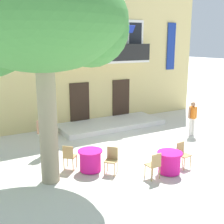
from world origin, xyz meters
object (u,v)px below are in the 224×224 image
(cafe_table_near_tree, at_px, (90,160))
(cafe_chair_middle_0, at_px, (182,153))
(ground_planter_left, at_px, (53,128))
(plane_tree, at_px, (40,24))
(pedestrian_near_entrance, at_px, (44,132))
(cafe_chair_middle_1, at_px, (154,164))
(cafe_table_middle, at_px, (169,162))
(cafe_chair_near_tree_1, at_px, (69,156))
(pedestrian_mid_plaza, at_px, (192,117))
(cafe_chair_near_tree_0, at_px, (112,158))

(cafe_table_near_tree, bearing_deg, cafe_chair_middle_0, -23.84)
(cafe_chair_middle_0, bearing_deg, ground_planter_left, 115.40)
(plane_tree, xyz_separation_m, cafe_table_near_tree, (1.52, -0.01, -4.51))
(cafe_table_near_tree, distance_m, pedestrian_near_entrance, 2.49)
(cafe_chair_middle_0, distance_m, cafe_chair_middle_1, 1.51)
(plane_tree, xyz_separation_m, cafe_table_middle, (3.79, -1.50, -4.51))
(cafe_table_middle, bearing_deg, cafe_chair_middle_1, -172.14)
(cafe_chair_middle_1, xyz_separation_m, ground_planter_left, (-1.31, 6.15, -0.17))
(plane_tree, height_order, cafe_table_middle, plane_tree)
(cafe_chair_near_tree_1, xyz_separation_m, pedestrian_near_entrance, (-0.34, 1.77, 0.43))
(cafe_table_near_tree, distance_m, ground_planter_left, 4.56)
(cafe_chair_near_tree_1, height_order, cafe_table_middle, cafe_chair_near_tree_1)
(cafe_table_near_tree, xyz_separation_m, pedestrian_near_entrance, (-0.93, 2.24, 0.57))
(plane_tree, height_order, cafe_chair_middle_1, plane_tree)
(cafe_table_near_tree, relative_size, ground_planter_left, 1.35)
(ground_planter_left, relative_size, pedestrian_mid_plaza, 0.39)
(cafe_chair_near_tree_0, relative_size, cafe_chair_middle_0, 1.00)
(cafe_table_middle, distance_m, pedestrian_mid_plaza, 4.57)
(cafe_chair_near_tree_1, distance_m, pedestrian_near_entrance, 1.85)
(cafe_chair_near_tree_0, distance_m, ground_planter_left, 5.07)
(cafe_chair_near_tree_1, bearing_deg, pedestrian_near_entrance, 100.89)
(cafe_chair_middle_0, relative_size, pedestrian_mid_plaza, 0.55)
(cafe_table_near_tree, bearing_deg, pedestrian_near_entrance, 112.62)
(plane_tree, distance_m, cafe_chair_near_tree_0, 4.87)
(ground_planter_left, bearing_deg, plane_tree, -110.88)
(cafe_chair_middle_1, bearing_deg, pedestrian_near_entrance, 122.66)
(plane_tree, distance_m, cafe_chair_middle_0, 6.44)
(cafe_chair_middle_1, height_order, ground_planter_left, cafe_chair_middle_1)
(pedestrian_mid_plaza, bearing_deg, pedestrian_near_entrance, 171.13)
(plane_tree, relative_size, cafe_table_middle, 7.59)
(pedestrian_mid_plaza, bearing_deg, ground_planter_left, 149.41)
(cafe_chair_near_tree_0, xyz_separation_m, cafe_chair_middle_0, (2.44, -0.83, 0.00))
(cafe_table_near_tree, height_order, cafe_chair_middle_1, cafe_chair_middle_1)
(pedestrian_near_entrance, bearing_deg, ground_planter_left, 63.66)
(cafe_table_middle, xyz_separation_m, pedestrian_mid_plaza, (3.68, 2.66, 0.54))
(cafe_table_middle, relative_size, ground_planter_left, 1.35)
(cafe_chair_near_tree_1, bearing_deg, cafe_chair_near_tree_0, -39.89)
(cafe_chair_middle_1, bearing_deg, pedestrian_mid_plaza, 31.96)
(cafe_chair_near_tree_0, distance_m, pedestrian_near_entrance, 3.15)
(cafe_chair_near_tree_1, bearing_deg, cafe_table_middle, -34.44)
(pedestrian_mid_plaza, bearing_deg, cafe_chair_middle_1, -148.04)
(plane_tree, bearing_deg, cafe_chair_middle_0, -16.43)
(ground_planter_left, xyz_separation_m, pedestrian_near_entrance, (-1.15, -2.32, 0.60))
(cafe_chair_middle_1, bearing_deg, plane_tree, 152.20)
(cafe_chair_near_tree_1, height_order, pedestrian_mid_plaza, pedestrian_mid_plaza)
(cafe_chair_middle_1, height_order, pedestrian_mid_plaza, pedestrian_mid_plaza)
(cafe_table_middle, distance_m, cafe_chair_middle_0, 0.77)
(cafe_chair_near_tree_0, distance_m, pedestrian_mid_plaza, 5.65)
(plane_tree, distance_m, pedestrian_near_entrance, 4.57)
(cafe_table_near_tree, relative_size, cafe_chair_near_tree_0, 0.95)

